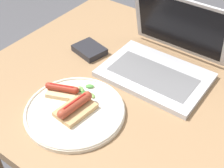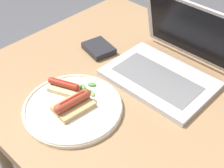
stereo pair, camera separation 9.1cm
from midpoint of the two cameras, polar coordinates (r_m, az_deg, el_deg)
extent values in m
cube|color=#93704C|center=(0.97, 12.58, -4.32)|extent=(1.22, 0.86, 0.04)
cylinder|color=#93704C|center=(1.64, 2.37, 2.11)|extent=(0.05, 0.05, 0.67)
cylinder|color=#93704C|center=(1.35, -17.85, -11.31)|extent=(0.05, 0.05, 0.67)
cube|color=#B7B7BC|center=(1.02, 11.14, 0.86)|extent=(0.34, 0.23, 0.02)
cube|color=slate|center=(1.01, 10.75, 0.91)|extent=(0.28, 0.13, 0.00)
cube|color=#B7B7BC|center=(1.06, 16.43, 9.30)|extent=(0.34, 0.06, 0.22)
cube|color=black|center=(1.06, 16.33, 9.27)|extent=(0.31, 0.05, 0.19)
cylinder|color=silver|center=(0.91, -4.33, -4.54)|extent=(0.29, 0.29, 0.01)
torus|color=silver|center=(0.91, -4.35, -4.17)|extent=(0.29, 0.29, 0.01)
cube|color=tan|center=(0.90, -4.24, -4.25)|extent=(0.09, 0.12, 0.01)
cylinder|color=#9E3D28|center=(0.88, -4.30, -3.28)|extent=(0.04, 0.10, 0.03)
sphere|color=#9E3D28|center=(0.90, -1.86, -1.89)|extent=(0.03, 0.03, 0.03)
sphere|color=#9E3D28|center=(0.86, -6.87, -4.73)|extent=(0.03, 0.03, 0.03)
cylinder|color=red|center=(0.87, -4.35, -2.64)|extent=(0.01, 0.08, 0.01)
cube|color=#D6B784|center=(0.96, -6.09, -0.85)|extent=(0.10, 0.09, 0.01)
cylinder|color=maroon|center=(0.95, -6.16, -0.05)|extent=(0.09, 0.05, 0.02)
sphere|color=maroon|center=(0.96, -8.45, 0.56)|extent=(0.02, 0.02, 0.02)
sphere|color=maroon|center=(0.93, -3.79, -0.69)|extent=(0.02, 0.02, 0.02)
cylinder|color=red|center=(0.94, -6.20, 0.42)|extent=(0.07, 0.03, 0.01)
ellipsoid|color=#709E4C|center=(0.94, -0.87, -1.91)|extent=(0.03, 0.02, 0.01)
ellipsoid|color=#2D662D|center=(0.94, -1.90, -1.61)|extent=(0.03, 0.04, 0.01)
ellipsoid|color=#4C8E3D|center=(0.95, -1.91, -1.26)|extent=(0.02, 0.01, 0.00)
ellipsoid|color=#709E4C|center=(0.96, -2.78, -0.53)|extent=(0.03, 0.03, 0.01)
ellipsoid|color=#4C8E3D|center=(0.97, -1.07, -0.17)|extent=(0.03, 0.03, 0.01)
ellipsoid|color=#387A33|center=(0.95, -2.38, -1.32)|extent=(0.02, 0.03, 0.01)
cube|color=#232328|center=(1.13, -0.16, 6.44)|extent=(0.12, 0.11, 0.02)
camera|label=1|loc=(0.05, -87.13, 2.49)|focal=50.00mm
camera|label=2|loc=(0.05, 92.87, -2.49)|focal=50.00mm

